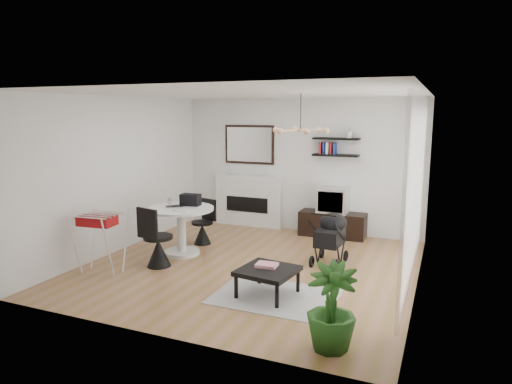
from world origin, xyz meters
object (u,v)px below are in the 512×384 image
at_px(crt_tv, 333,200).
at_px(drying_rack, 101,242).
at_px(dining_table, 181,224).
at_px(potted_plant, 331,307).
at_px(stroller, 330,240).
at_px(coffee_table, 268,272).
at_px(tv_console, 332,224).
at_px(fireplace, 248,194).

distance_m(crt_tv, drying_rack, 4.39).
distance_m(dining_table, potted_plant, 3.81).
xyz_separation_m(dining_table, stroller, (2.47, 0.53, -0.15)).
height_order(crt_tv, coffee_table, crt_tv).
relative_size(crt_tv, drying_rack, 0.61).
bearing_deg(tv_console, fireplace, 175.16).
bearing_deg(coffee_table, crt_tv, 88.25).
xyz_separation_m(tv_console, coffee_table, (-0.10, -3.26, 0.09)).
bearing_deg(potted_plant, tv_console, 103.16).
bearing_deg(dining_table, tv_console, 45.26).
bearing_deg(stroller, tv_console, 105.24).
height_order(fireplace, coffee_table, fireplace).
height_order(tv_console, drying_rack, drying_rack).
bearing_deg(tv_console, potted_plant, -76.84).
xyz_separation_m(fireplace, crt_tv, (1.88, -0.16, 0.05)).
bearing_deg(crt_tv, coffee_table, -91.75).
relative_size(tv_console, dining_table, 1.15).
bearing_deg(coffee_table, stroller, 74.78).
xyz_separation_m(fireplace, dining_table, (-0.24, -2.30, -0.14)).
height_order(stroller, coffee_table, stroller).
xyz_separation_m(tv_console, crt_tv, (-0.00, -0.00, 0.49)).
height_order(fireplace, potted_plant, fireplace).
bearing_deg(fireplace, potted_plant, -57.11).
xyz_separation_m(crt_tv, dining_table, (-2.12, -2.14, -0.19)).
bearing_deg(coffee_table, potted_plant, -43.53).
distance_m(crt_tv, coffee_table, 3.28).
relative_size(drying_rack, coffee_table, 1.16).
height_order(crt_tv, drying_rack, crt_tv).
height_order(tv_console, stroller, stroller).
relative_size(tv_console, crt_tv, 2.26).
bearing_deg(stroller, dining_table, -164.80).
bearing_deg(fireplace, coffee_table, -62.46).
height_order(tv_console, coffee_table, tv_console).
bearing_deg(drying_rack, tv_console, 45.45).
xyz_separation_m(fireplace, drying_rack, (-0.88, -3.56, -0.20)).
bearing_deg(stroller, fireplace, 144.59).
distance_m(fireplace, stroller, 2.86).
relative_size(fireplace, dining_table, 1.92).
height_order(crt_tv, dining_table, crt_tv).
relative_size(fireplace, tv_console, 1.67).
bearing_deg(tv_console, coffee_table, -91.76).
height_order(drying_rack, coffee_table, drying_rack).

